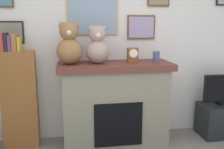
{
  "coord_description": "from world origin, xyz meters",
  "views": [
    {
      "loc": [
        -0.54,
        -1.53,
        1.59
      ],
      "look_at": [
        -0.01,
        1.67,
        0.93
      ],
      "focal_mm": 41.36,
      "sensor_mm": 36.0,
      "label": 1
    }
  ],
  "objects": [
    {
      "name": "fireplace",
      "position": [
        0.02,
        1.66,
        0.55
      ],
      "size": [
        1.45,
        0.61,
        1.08
      ],
      "color": "gray",
      "rests_on": "ground_plane"
    },
    {
      "name": "mantel_clock",
      "position": [
        0.25,
        1.64,
        1.18
      ],
      "size": [
        0.13,
        0.1,
        0.19
      ],
      "color": "brown",
      "rests_on": "fireplace"
    },
    {
      "name": "teddy_bear_grey",
      "position": [
        -0.54,
        1.65,
        1.31
      ],
      "size": [
        0.32,
        0.32,
        0.51
      ],
      "color": "olive",
      "rests_on": "fireplace"
    },
    {
      "name": "candle_jar",
      "position": [
        0.56,
        1.65,
        1.15
      ],
      "size": [
        0.09,
        0.09,
        0.14
      ],
      "primitive_type": "cylinder",
      "color": "#4C517A",
      "rests_on": "fireplace"
    },
    {
      "name": "bookshelf",
      "position": [
        -1.19,
        1.74,
        0.67
      ],
      "size": [
        0.43,
        0.16,
        1.47
      ],
      "color": "brown",
      "rests_on": "ground_plane"
    },
    {
      "name": "back_wall",
      "position": [
        -0.0,
        2.0,
        1.31
      ],
      "size": [
        5.2,
        0.15,
        2.6
      ],
      "color": "silver",
      "rests_on": "ground_plane"
    },
    {
      "name": "teddy_bear_tan",
      "position": [
        -0.2,
        1.65,
        1.29
      ],
      "size": [
        0.29,
        0.29,
        0.47
      ],
      "color": "gray",
      "rests_on": "fireplace"
    },
    {
      "name": "tv_stand",
      "position": [
        1.58,
        1.64,
        0.23
      ],
      "size": [
        0.66,
        0.4,
        0.46
      ],
      "primitive_type": "cube",
      "color": "black",
      "rests_on": "ground_plane"
    }
  ]
}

